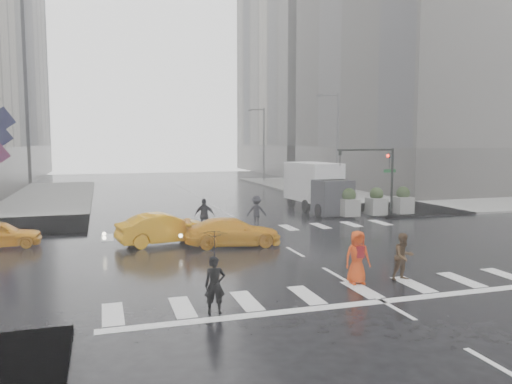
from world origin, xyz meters
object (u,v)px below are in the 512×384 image
object	(u,v)px
pedestrian_orange	(357,257)
box_truck	(318,186)
traffic_signal_pole	(379,168)
taxi_mid	(165,229)
pedestrian_brown	(403,257)

from	to	relation	value
pedestrian_orange	box_truck	world-z (taller)	box_truck
traffic_signal_pole	taxi_mid	world-z (taller)	traffic_signal_pole
traffic_signal_pole	taxi_mid	bearing A→B (deg)	-162.61
traffic_signal_pole	pedestrian_brown	world-z (taller)	traffic_signal_pole
pedestrian_brown	box_truck	xyz separation A→B (m)	(4.37, 16.99, 0.98)
box_truck	pedestrian_brown	bearing A→B (deg)	-110.38
taxi_mid	pedestrian_brown	bearing A→B (deg)	-151.65
pedestrian_brown	traffic_signal_pole	bearing A→B (deg)	57.27
pedestrian_orange	taxi_mid	size ratio (longest dim) A/B	0.41
traffic_signal_pole	taxi_mid	distance (m)	15.24
pedestrian_brown	taxi_mid	distance (m)	11.54
taxi_mid	box_truck	distance (m)	14.27
traffic_signal_pole	pedestrian_orange	size ratio (longest dim) A/B	2.42
pedestrian_brown	taxi_mid	bearing A→B (deg)	124.39
pedestrian_brown	taxi_mid	xyz separation A→B (m)	(-7.34, 8.91, -0.10)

